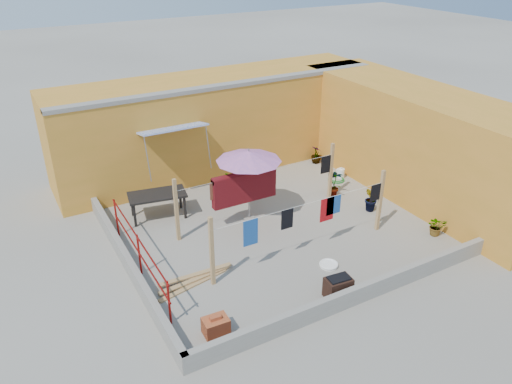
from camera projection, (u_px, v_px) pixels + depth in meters
ground at (274, 229)px, 13.89m from camera, size 80.00×80.00×0.00m
wall_back at (216, 123)px, 17.01m from camera, size 11.00×3.27×3.21m
wall_right at (418, 142)px, 15.42m from camera, size 2.40×9.00×3.20m
parapet_front at (357, 295)px, 11.01m from camera, size 8.30×0.16×0.44m
parapet_left at (129, 265)px, 12.01m from camera, size 0.16×7.30×0.44m
red_railing at (139, 249)px, 11.73m from camera, size 0.05×4.20×1.10m
clothesline_rig at (252, 191)px, 13.67m from camera, size 5.09×2.35×1.80m
patio_umbrella at (249, 157)px, 13.50m from camera, size 2.18×2.18×2.18m
outdoor_table at (157, 196)px, 14.19m from camera, size 1.73×1.07×0.76m
brick_stack at (216, 326)px, 10.15m from camera, size 0.54×0.40×0.45m
lumber_pile at (194, 280)px, 11.75m from camera, size 2.01×0.58×0.12m
brazier at (338, 287)px, 11.18m from camera, size 0.62×0.44×0.53m
white_basin at (329, 265)px, 12.31m from camera, size 0.47×0.47×0.08m
water_jug_a at (339, 173)px, 16.87m from camera, size 0.20×0.20×0.31m
water_jug_b at (341, 173)px, 16.79m from camera, size 0.24×0.24×0.37m
green_hose at (336, 179)px, 16.66m from camera, size 0.56×0.56×0.08m
plant_back_a at (232, 182)px, 15.57m from camera, size 0.95×0.88×0.87m
plant_back_b at (316, 155)px, 17.84m from camera, size 0.44×0.44×0.64m
plant_right_a at (335, 183)px, 15.50m from camera, size 0.56×0.56×0.90m
plant_right_b at (371, 199)px, 14.62m from camera, size 0.47×0.52×0.79m
plant_right_c at (436, 226)px, 13.51m from camera, size 0.65×0.63×0.55m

